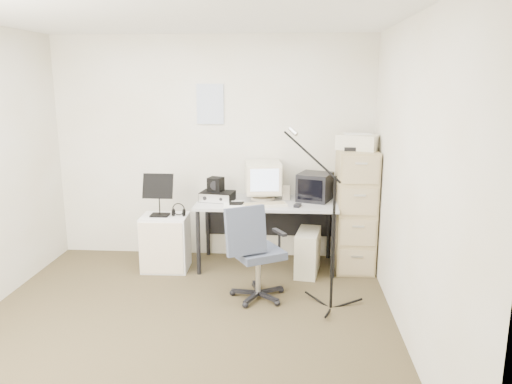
# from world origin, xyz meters

# --- Properties ---
(floor) EXTENTS (3.60, 3.60, 0.01)m
(floor) POSITION_xyz_m (0.00, 0.00, -0.01)
(floor) COLOR #3C3621
(floor) RESTS_ON ground
(ceiling) EXTENTS (3.60, 3.60, 0.01)m
(ceiling) POSITION_xyz_m (0.00, 0.00, 2.50)
(ceiling) COLOR white
(ceiling) RESTS_ON ground
(wall_back) EXTENTS (3.60, 0.02, 2.50)m
(wall_back) POSITION_xyz_m (0.00, 1.80, 1.25)
(wall_back) COLOR silver
(wall_back) RESTS_ON ground
(wall_front) EXTENTS (3.60, 0.02, 2.50)m
(wall_front) POSITION_xyz_m (0.00, -1.80, 1.25)
(wall_front) COLOR silver
(wall_front) RESTS_ON ground
(wall_right) EXTENTS (0.02, 3.60, 2.50)m
(wall_right) POSITION_xyz_m (1.80, 0.00, 1.25)
(wall_right) COLOR silver
(wall_right) RESTS_ON ground
(wall_calendar) EXTENTS (0.30, 0.02, 0.44)m
(wall_calendar) POSITION_xyz_m (-0.02, 1.79, 1.75)
(wall_calendar) COLOR white
(wall_calendar) RESTS_ON wall_back
(filing_cabinet) EXTENTS (0.40, 0.60, 1.30)m
(filing_cabinet) POSITION_xyz_m (1.58, 1.48, 0.65)
(filing_cabinet) COLOR #92815D
(filing_cabinet) RESTS_ON floor
(printer) EXTENTS (0.49, 0.42, 0.16)m
(printer) POSITION_xyz_m (1.58, 1.49, 1.38)
(printer) COLOR beige
(printer) RESTS_ON filing_cabinet
(desk) EXTENTS (1.50, 0.70, 0.73)m
(desk) POSITION_xyz_m (0.63, 1.45, 0.36)
(desk) COLOR #AEAEAE
(desk) RESTS_ON floor
(crt_monitor) EXTENTS (0.43, 0.44, 0.42)m
(crt_monitor) POSITION_xyz_m (0.58, 1.56, 0.94)
(crt_monitor) COLOR beige
(crt_monitor) RESTS_ON desk
(crt_tv) EXTENTS (0.42, 0.44, 0.30)m
(crt_tv) POSITION_xyz_m (1.15, 1.56, 0.88)
(crt_tv) COLOR black
(crt_tv) RESTS_ON desk
(desk_speaker) EXTENTS (0.09, 0.09, 0.15)m
(desk_speaker) POSITION_xyz_m (0.84, 1.58, 0.80)
(desk_speaker) COLOR beige
(desk_speaker) RESTS_ON desk
(keyboard) EXTENTS (0.49, 0.28, 0.03)m
(keyboard) POSITION_xyz_m (0.62, 1.26, 0.74)
(keyboard) COLOR beige
(keyboard) RESTS_ON desk
(mouse) EXTENTS (0.09, 0.12, 0.03)m
(mouse) POSITION_xyz_m (0.96, 1.25, 0.75)
(mouse) COLOR black
(mouse) RESTS_ON desk
(radio_receiver) EXTENTS (0.39, 0.30, 0.10)m
(radio_receiver) POSITION_xyz_m (0.09, 1.46, 0.78)
(radio_receiver) COLOR black
(radio_receiver) RESTS_ON desk
(radio_speaker) EXTENTS (0.19, 0.18, 0.15)m
(radio_speaker) POSITION_xyz_m (0.07, 1.50, 0.90)
(radio_speaker) COLOR black
(radio_speaker) RESTS_ON radio_receiver
(papers) EXTENTS (0.23, 0.29, 0.02)m
(papers) POSITION_xyz_m (0.29, 1.26, 0.74)
(papers) COLOR white
(papers) RESTS_ON desk
(pc_tower) EXTENTS (0.29, 0.52, 0.46)m
(pc_tower) POSITION_xyz_m (1.08, 1.27, 0.23)
(pc_tower) COLOR beige
(pc_tower) RESTS_ON floor
(office_chair) EXTENTS (0.73, 0.73, 0.93)m
(office_chair) POSITION_xyz_m (0.59, 0.61, 0.46)
(office_chair) COLOR #464C55
(office_chair) RESTS_ON floor
(side_cart) EXTENTS (0.49, 0.40, 0.60)m
(side_cart) POSITION_xyz_m (-0.45, 1.28, 0.30)
(side_cart) COLOR silver
(side_cart) RESTS_ON floor
(music_stand) EXTENTS (0.35, 0.23, 0.47)m
(music_stand) POSITION_xyz_m (-0.50, 1.27, 0.83)
(music_stand) COLOR black
(music_stand) RESTS_ON side_cart
(headphones) EXTENTS (0.15, 0.15, 0.03)m
(headphones) POSITION_xyz_m (-0.30, 1.28, 0.65)
(headphones) COLOR black
(headphones) RESTS_ON side_cart
(mic_stand) EXTENTS (0.03, 0.03, 1.59)m
(mic_stand) POSITION_xyz_m (1.27, 0.45, 0.79)
(mic_stand) COLOR black
(mic_stand) RESTS_ON floor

